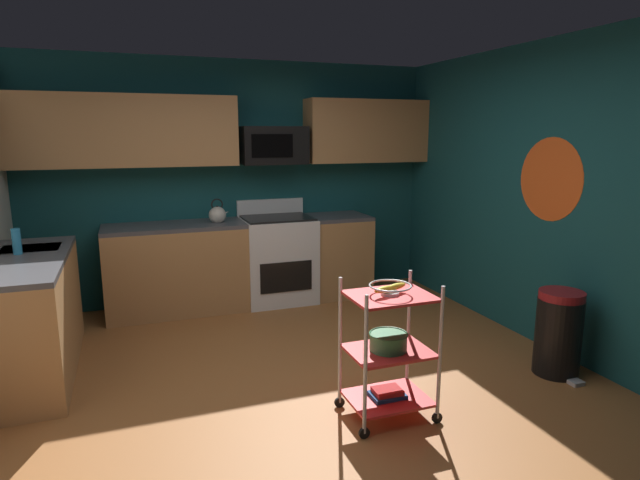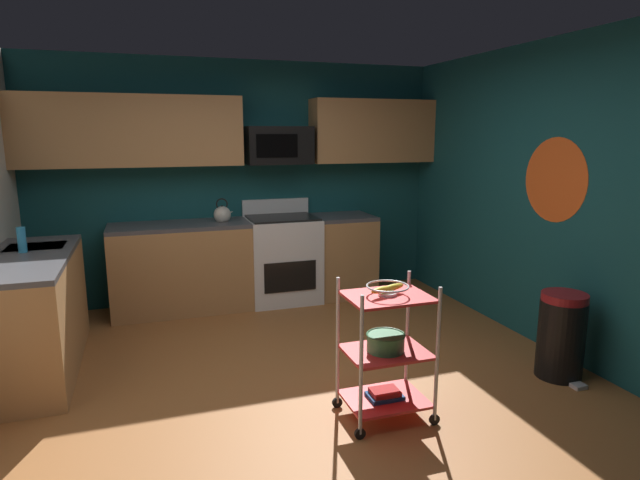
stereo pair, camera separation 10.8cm
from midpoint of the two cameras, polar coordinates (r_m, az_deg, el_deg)
The scene contains 15 objects.
floor at distance 4.01m, azimuth -2.24°, elevation -16.02°, with size 4.40×4.80×0.04m, color #995B2D.
wall_back at distance 5.95m, azimuth -9.59°, elevation 6.18°, with size 4.52×0.06×2.60m, color #14474C.
wall_right at distance 4.77m, azimuth 24.11°, elevation 4.07°, with size 0.06×4.80×2.60m, color #14474C.
wall_flower_decal at distance 4.82m, azimuth 22.96°, elevation 6.03°, with size 0.70×0.70×0.00m, color #E5591E.
counter_run at distance 5.28m, azimuth -15.38°, elevation -3.98°, with size 3.61×2.23×0.92m.
oven_range at distance 5.85m, azimuth -5.11°, elevation -1.97°, with size 0.76×0.65×1.10m.
upper_cabinets at distance 5.72m, azimuth -10.25°, elevation 11.47°, with size 4.40×0.33×0.70m.
microwave at distance 5.79m, azimuth -5.61°, elevation 10.11°, with size 0.70×0.39×0.40m.
rolling_cart at distance 3.51m, azimuth 6.50°, elevation -11.75°, with size 0.58×0.42×0.91m.
fruit_bowl at distance 3.37m, azimuth 6.66°, elevation -5.11°, with size 0.27×0.27×0.07m.
mixing_bowl_large at distance 3.48m, azimuth 6.47°, elevation -10.76°, with size 0.25×0.25×0.11m.
book_stack at distance 3.64m, azimuth 6.39°, elevation -16.08°, with size 0.22×0.16×0.06m.
kettle at distance 5.62m, azimuth -11.52°, elevation 2.68°, with size 0.21×0.18×0.26m.
dish_soap_bottle at distance 4.67m, azimuth -30.45°, elevation -0.14°, with size 0.06×0.06×0.20m, color #2D8CBF.
trash_can at distance 4.48m, azimuth 23.66°, elevation -9.17°, with size 0.34×0.42×0.66m.
Camera 1 is at (-1.13, -3.38, 1.83)m, focal length 29.71 mm.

